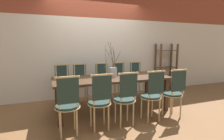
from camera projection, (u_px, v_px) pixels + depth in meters
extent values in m
plane|color=brown|center=(112.00, 110.00, 3.72)|extent=(16.00, 16.00, 0.00)
cube|color=beige|center=(96.00, 58.00, 4.73)|extent=(12.00, 0.06, 2.09)
cube|color=#422B1C|center=(112.00, 78.00, 3.62)|extent=(2.38, 0.95, 0.04)
cube|color=#422B1C|center=(60.00, 107.00, 2.95)|extent=(0.09, 0.09, 0.68)
cube|color=#422B1C|center=(166.00, 94.00, 3.71)|extent=(0.09, 0.09, 0.68)
cube|color=#422B1C|center=(57.00, 95.00, 3.63)|extent=(0.09, 0.09, 0.68)
cube|color=#422B1C|center=(147.00, 87.00, 4.39)|extent=(0.09, 0.09, 0.68)
cylinder|color=#233833|center=(68.00, 106.00, 2.67)|extent=(0.36, 0.36, 0.04)
cylinder|color=tan|center=(68.00, 107.00, 2.68)|extent=(0.39, 0.39, 0.01)
cylinder|color=tan|center=(60.00, 119.00, 2.77)|extent=(0.03, 0.03, 0.44)
cylinder|color=tan|center=(75.00, 117.00, 2.86)|extent=(0.03, 0.03, 0.44)
cylinder|color=tan|center=(61.00, 125.00, 2.56)|extent=(0.03, 0.03, 0.44)
cylinder|color=tan|center=(77.00, 123.00, 2.64)|extent=(0.03, 0.03, 0.44)
cylinder|color=tan|center=(59.00, 93.00, 2.45)|extent=(0.03, 0.03, 0.47)
cylinder|color=tan|center=(77.00, 92.00, 2.54)|extent=(0.03, 0.03, 0.47)
cube|color=#233833|center=(68.00, 91.00, 2.49)|extent=(0.31, 0.02, 0.38)
cube|color=tan|center=(68.00, 77.00, 2.46)|extent=(0.35, 0.03, 0.03)
cylinder|color=#233833|center=(99.00, 102.00, 2.85)|extent=(0.36, 0.36, 0.04)
cylinder|color=tan|center=(99.00, 104.00, 2.85)|extent=(0.39, 0.39, 0.01)
cylinder|color=tan|center=(91.00, 114.00, 2.95)|extent=(0.03, 0.03, 0.44)
cylinder|color=tan|center=(104.00, 112.00, 3.03)|extent=(0.03, 0.03, 0.44)
cylinder|color=tan|center=(94.00, 120.00, 2.73)|extent=(0.03, 0.03, 0.44)
cylinder|color=tan|center=(109.00, 118.00, 2.82)|extent=(0.03, 0.03, 0.44)
cylinder|color=tan|center=(94.00, 90.00, 2.63)|extent=(0.03, 0.03, 0.47)
cylinder|color=tan|center=(110.00, 89.00, 2.72)|extent=(0.03, 0.03, 0.47)
cube|color=#233833|center=(102.00, 88.00, 2.66)|extent=(0.31, 0.02, 0.38)
cube|color=tan|center=(102.00, 75.00, 2.64)|extent=(0.35, 0.03, 0.03)
cylinder|color=#233833|center=(124.00, 99.00, 3.01)|extent=(0.36, 0.36, 0.04)
cylinder|color=tan|center=(124.00, 101.00, 3.01)|extent=(0.39, 0.39, 0.01)
cylinder|color=tan|center=(115.00, 111.00, 3.11)|extent=(0.03, 0.03, 0.44)
cylinder|color=tan|center=(127.00, 109.00, 3.19)|extent=(0.03, 0.03, 0.44)
cylinder|color=tan|center=(121.00, 116.00, 2.89)|extent=(0.03, 0.03, 0.44)
cylinder|color=tan|center=(133.00, 114.00, 2.97)|extent=(0.03, 0.03, 0.44)
cylinder|color=tan|center=(121.00, 88.00, 2.78)|extent=(0.03, 0.03, 0.47)
cylinder|color=tan|center=(135.00, 86.00, 2.87)|extent=(0.03, 0.03, 0.47)
cube|color=#233833|center=(129.00, 86.00, 2.82)|extent=(0.31, 0.02, 0.38)
cube|color=tan|center=(129.00, 73.00, 2.80)|extent=(0.35, 0.03, 0.03)
cylinder|color=#233833|center=(151.00, 96.00, 3.19)|extent=(0.36, 0.36, 0.04)
cylinder|color=tan|center=(151.00, 97.00, 3.19)|extent=(0.39, 0.39, 0.01)
cylinder|color=tan|center=(141.00, 107.00, 3.29)|extent=(0.03, 0.03, 0.44)
cylinder|color=tan|center=(152.00, 106.00, 3.37)|extent=(0.03, 0.03, 0.44)
cylinder|color=tan|center=(148.00, 112.00, 3.07)|extent=(0.03, 0.03, 0.44)
cylinder|color=tan|center=(159.00, 110.00, 3.16)|extent=(0.03, 0.03, 0.44)
cylinder|color=tan|center=(150.00, 85.00, 2.97)|extent=(0.03, 0.03, 0.47)
cylinder|color=tan|center=(162.00, 84.00, 3.06)|extent=(0.03, 0.03, 0.47)
cube|color=#233833|center=(156.00, 83.00, 3.00)|extent=(0.31, 0.02, 0.38)
cube|color=tan|center=(157.00, 72.00, 2.98)|extent=(0.35, 0.03, 0.03)
cylinder|color=#233833|center=(172.00, 94.00, 3.36)|extent=(0.36, 0.36, 0.04)
cylinder|color=tan|center=(172.00, 95.00, 3.36)|extent=(0.39, 0.39, 0.01)
cylinder|color=tan|center=(163.00, 104.00, 3.46)|extent=(0.03, 0.03, 0.44)
cylinder|color=tan|center=(172.00, 103.00, 3.54)|extent=(0.03, 0.03, 0.44)
cylinder|color=tan|center=(171.00, 108.00, 3.24)|extent=(0.03, 0.03, 0.44)
cylinder|color=tan|center=(181.00, 107.00, 3.32)|extent=(0.03, 0.03, 0.44)
cylinder|color=tan|center=(173.00, 83.00, 3.14)|extent=(0.03, 0.03, 0.47)
cylinder|color=tan|center=(184.00, 82.00, 3.22)|extent=(0.03, 0.03, 0.47)
cube|color=#233833|center=(179.00, 81.00, 3.17)|extent=(0.31, 0.02, 0.38)
cube|color=tan|center=(179.00, 70.00, 3.15)|extent=(0.35, 0.03, 0.03)
cylinder|color=#233833|center=(63.00, 86.00, 3.96)|extent=(0.36, 0.36, 0.04)
cylinder|color=tan|center=(63.00, 87.00, 3.97)|extent=(0.39, 0.39, 0.01)
cylinder|color=tan|center=(69.00, 97.00, 3.93)|extent=(0.03, 0.03, 0.44)
cylinder|color=tan|center=(58.00, 98.00, 3.84)|extent=(0.03, 0.03, 0.44)
cylinder|color=tan|center=(68.00, 94.00, 4.15)|extent=(0.03, 0.03, 0.44)
cylinder|color=tan|center=(58.00, 95.00, 4.06)|extent=(0.03, 0.03, 0.44)
cylinder|color=tan|center=(67.00, 74.00, 4.11)|extent=(0.03, 0.03, 0.47)
cylinder|color=tan|center=(56.00, 74.00, 4.02)|extent=(0.03, 0.03, 0.47)
cube|color=#233833|center=(62.00, 73.00, 4.07)|extent=(0.31, 0.02, 0.38)
cube|color=tan|center=(61.00, 65.00, 4.04)|extent=(0.35, 0.03, 0.03)
cylinder|color=#233833|center=(81.00, 85.00, 4.11)|extent=(0.36, 0.36, 0.04)
cylinder|color=tan|center=(81.00, 86.00, 4.11)|extent=(0.39, 0.39, 0.01)
cylinder|color=tan|center=(87.00, 95.00, 4.07)|extent=(0.03, 0.03, 0.44)
cylinder|color=tan|center=(77.00, 96.00, 3.99)|extent=(0.03, 0.03, 0.44)
cylinder|color=tan|center=(85.00, 93.00, 4.29)|extent=(0.03, 0.03, 0.44)
cylinder|color=tan|center=(76.00, 94.00, 4.21)|extent=(0.03, 0.03, 0.44)
cylinder|color=tan|center=(85.00, 73.00, 4.26)|extent=(0.03, 0.03, 0.47)
cylinder|color=tan|center=(74.00, 73.00, 4.17)|extent=(0.03, 0.03, 0.47)
cube|color=#233833|center=(80.00, 72.00, 4.22)|extent=(0.31, 0.02, 0.38)
cube|color=tan|center=(80.00, 64.00, 4.18)|extent=(0.35, 0.03, 0.03)
cylinder|color=#233833|center=(104.00, 83.00, 4.30)|extent=(0.36, 0.36, 0.04)
cylinder|color=tan|center=(104.00, 84.00, 4.30)|extent=(0.39, 0.39, 0.01)
cylinder|color=tan|center=(110.00, 93.00, 4.27)|extent=(0.03, 0.03, 0.44)
cylinder|color=tan|center=(100.00, 94.00, 4.18)|extent=(0.03, 0.03, 0.44)
cylinder|color=tan|center=(107.00, 91.00, 4.48)|extent=(0.03, 0.03, 0.44)
cylinder|color=tan|center=(98.00, 92.00, 4.40)|extent=(0.03, 0.03, 0.44)
cylinder|color=tan|center=(106.00, 72.00, 4.45)|extent=(0.03, 0.03, 0.47)
cylinder|color=tan|center=(97.00, 72.00, 4.36)|extent=(0.03, 0.03, 0.47)
cube|color=#233833|center=(102.00, 71.00, 4.41)|extent=(0.31, 0.02, 0.38)
cube|color=tan|center=(102.00, 63.00, 4.38)|extent=(0.35, 0.03, 0.03)
cylinder|color=#233833|center=(121.00, 82.00, 4.46)|extent=(0.36, 0.36, 0.04)
cylinder|color=tan|center=(121.00, 82.00, 4.47)|extent=(0.39, 0.39, 0.01)
cylinder|color=tan|center=(127.00, 91.00, 4.43)|extent=(0.03, 0.03, 0.44)
cylinder|color=tan|center=(118.00, 92.00, 4.35)|extent=(0.03, 0.03, 0.44)
cylinder|color=tan|center=(123.00, 89.00, 4.65)|extent=(0.03, 0.03, 0.44)
cylinder|color=tan|center=(115.00, 90.00, 4.56)|extent=(0.03, 0.03, 0.44)
cylinder|color=tan|center=(123.00, 71.00, 4.61)|extent=(0.03, 0.03, 0.47)
cylinder|color=tan|center=(114.00, 71.00, 4.53)|extent=(0.03, 0.03, 0.47)
cube|color=#233833|center=(119.00, 70.00, 4.57)|extent=(0.31, 0.02, 0.38)
cube|color=tan|center=(119.00, 63.00, 4.54)|extent=(0.35, 0.03, 0.03)
cylinder|color=#233833|center=(138.00, 80.00, 4.63)|extent=(0.36, 0.36, 0.04)
cylinder|color=tan|center=(138.00, 81.00, 4.64)|extent=(0.39, 0.39, 0.01)
cylinder|color=tan|center=(144.00, 90.00, 4.60)|extent=(0.03, 0.03, 0.44)
cylinder|color=tan|center=(136.00, 90.00, 4.52)|extent=(0.03, 0.03, 0.44)
cylinder|color=tan|center=(139.00, 88.00, 4.82)|extent=(0.03, 0.03, 0.44)
cylinder|color=tan|center=(132.00, 88.00, 4.74)|extent=(0.03, 0.03, 0.44)
cylinder|color=tan|center=(139.00, 70.00, 4.79)|extent=(0.03, 0.03, 0.47)
cylinder|color=tan|center=(131.00, 70.00, 4.70)|extent=(0.03, 0.03, 0.47)
cube|color=#233833|center=(135.00, 69.00, 4.74)|extent=(0.31, 0.02, 0.38)
cube|color=tan|center=(135.00, 62.00, 4.71)|extent=(0.35, 0.03, 0.03)
cylinder|color=#B2BCC1|center=(113.00, 72.00, 3.64)|extent=(0.15, 0.15, 0.19)
cylinder|color=brown|center=(114.00, 57.00, 3.56)|extent=(0.08, 0.02, 0.43)
cylinder|color=brown|center=(112.00, 55.00, 3.56)|extent=(0.03, 0.10, 0.53)
cylinder|color=brown|center=(114.00, 59.00, 3.58)|extent=(0.05, 0.04, 0.36)
cylinder|color=brown|center=(111.00, 59.00, 3.49)|extent=(0.19, 0.17, 0.39)
cylinder|color=brown|center=(106.00, 56.00, 3.58)|extent=(0.10, 0.31, 0.48)
cylinder|color=brown|center=(107.00, 59.00, 3.65)|extent=(0.20, 0.21, 0.35)
cylinder|color=brown|center=(112.00, 55.00, 3.51)|extent=(0.12, 0.13, 0.55)
cylinder|color=brown|center=(116.00, 60.00, 3.68)|extent=(0.12, 0.19, 0.33)
cube|color=beige|center=(130.00, 75.00, 3.85)|extent=(0.23, 0.22, 0.01)
cube|color=beige|center=(130.00, 74.00, 3.83)|extent=(0.20, 0.18, 0.02)
cube|color=maroon|center=(129.00, 73.00, 3.82)|extent=(0.26, 0.20, 0.01)
cube|color=#513823|center=(160.00, 68.00, 5.08)|extent=(0.04, 0.04, 1.42)
cube|color=#513823|center=(177.00, 67.00, 5.29)|extent=(0.04, 0.04, 1.42)
cube|color=#513823|center=(155.00, 67.00, 5.33)|extent=(0.04, 0.04, 1.42)
cube|color=#513823|center=(171.00, 66.00, 5.53)|extent=(0.04, 0.04, 1.42)
cube|color=#513823|center=(165.00, 85.00, 5.38)|extent=(0.59, 0.27, 0.02)
cube|color=#513823|center=(166.00, 67.00, 5.31)|extent=(0.59, 0.27, 0.02)
cube|color=#513823|center=(167.00, 51.00, 5.24)|extent=(0.59, 0.27, 0.02)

